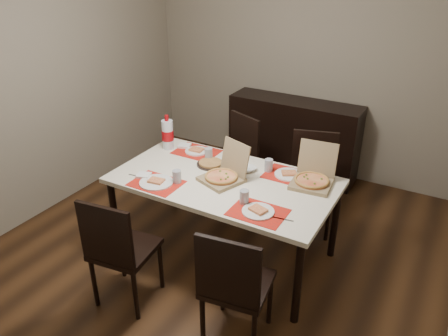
{
  "coord_description": "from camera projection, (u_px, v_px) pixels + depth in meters",
  "views": [
    {
      "loc": [
        1.62,
        -2.71,
        2.45
      ],
      "look_at": [
        0.07,
        0.02,
        0.85
      ],
      "focal_mm": 35.0,
      "sensor_mm": 36.0,
      "label": 1
    }
  ],
  "objects": [
    {
      "name": "ground",
      "position": [
        216.0,
        252.0,
        3.93
      ],
      "size": [
        3.8,
        4.0,
        0.02
      ],
      "primitive_type": "cube",
      "color": "#422714",
      "rests_on": "ground"
    },
    {
      "name": "room_walls",
      "position": [
        242.0,
        47.0,
        3.47
      ],
      "size": [
        3.84,
        4.02,
        2.62
      ],
      "color": "gray",
      "rests_on": "ground"
    },
    {
      "name": "sideboard",
      "position": [
        293.0,
        138.0,
        5.1
      ],
      "size": [
        1.5,
        0.4,
        0.9
      ],
      "primitive_type": "cube",
      "color": "black",
      "rests_on": "ground"
    },
    {
      "name": "dining_table",
      "position": [
        224.0,
        186.0,
        3.6
      ],
      "size": [
        1.8,
        1.0,
        0.75
      ],
      "color": "#F2E7CB",
      "rests_on": "ground"
    },
    {
      "name": "chair_near_left",
      "position": [
        119.0,
        248.0,
        3.14
      ],
      "size": [
        0.47,
        0.47,
        0.93
      ],
      "color": "black",
      "rests_on": "ground"
    },
    {
      "name": "chair_near_right",
      "position": [
        234.0,
        284.0,
        2.81
      ],
      "size": [
        0.47,
        0.47,
        0.93
      ],
      "color": "black",
      "rests_on": "ground"
    },
    {
      "name": "chair_far_left",
      "position": [
        236.0,
        156.0,
        4.51
      ],
      "size": [
        0.55,
        0.55,
        0.93
      ],
      "color": "black",
      "rests_on": "ground"
    },
    {
      "name": "chair_far_right",
      "position": [
        312.0,
        177.0,
        4.1
      ],
      "size": [
        0.52,
        0.52,
        0.93
      ],
      "color": "black",
      "rests_on": "ground"
    },
    {
      "name": "setting_near_left",
      "position": [
        160.0,
        180.0,
        3.51
      ],
      "size": [
        0.49,
        0.3,
        0.11
      ],
      "color": "red",
      "rests_on": "dining_table"
    },
    {
      "name": "setting_near_right",
      "position": [
        254.0,
        207.0,
        3.14
      ],
      "size": [
        0.47,
        0.3,
        0.11
      ],
      "color": "red",
      "rests_on": "dining_table"
    },
    {
      "name": "setting_far_left",
      "position": [
        198.0,
        151.0,
        4.0
      ],
      "size": [
        0.44,
        0.3,
        0.11
      ],
      "color": "red",
      "rests_on": "dining_table"
    },
    {
      "name": "setting_far_right",
      "position": [
        283.0,
        172.0,
        3.63
      ],
      "size": [
        0.51,
        0.3,
        0.11
      ],
      "color": "red",
      "rests_on": "dining_table"
    },
    {
      "name": "napkin_loose",
      "position": [
        234.0,
        180.0,
        3.54
      ],
      "size": [
        0.16,
        0.16,
        0.02
      ],
      "primitive_type": "cube",
      "rotation": [
        0.0,
        0.0,
        0.91
      ],
      "color": "white",
      "rests_on": "dining_table"
    },
    {
      "name": "pizza_box_center",
      "position": [
        224.0,
        174.0,
        3.53
      ],
      "size": [
        0.39,
        0.41,
        0.3
      ],
      "color": "#88724E",
      "rests_on": "dining_table"
    },
    {
      "name": "pizza_box_right",
      "position": [
        313.0,
        178.0,
        3.48
      ],
      "size": [
        0.34,
        0.37,
        0.31
      ],
      "color": "#88724E",
      "rests_on": "dining_table"
    },
    {
      "name": "faina_plate",
      "position": [
        211.0,
        164.0,
        3.79
      ],
      "size": [
        0.24,
        0.24,
        0.03
      ],
      "color": "black",
      "rests_on": "dining_table"
    },
    {
      "name": "dip_bowl",
      "position": [
        248.0,
        169.0,
        3.7
      ],
      "size": [
        0.18,
        0.18,
        0.03
      ],
      "primitive_type": "imported",
      "rotation": [
        0.0,
        0.0,
        -0.36
      ],
      "color": "white",
      "rests_on": "dining_table"
    },
    {
      "name": "soda_bottle",
      "position": [
        168.0,
        134.0,
        4.05
      ],
      "size": [
        0.11,
        0.11,
        0.33
      ],
      "color": "silver",
      "rests_on": "dining_table"
    }
  ]
}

